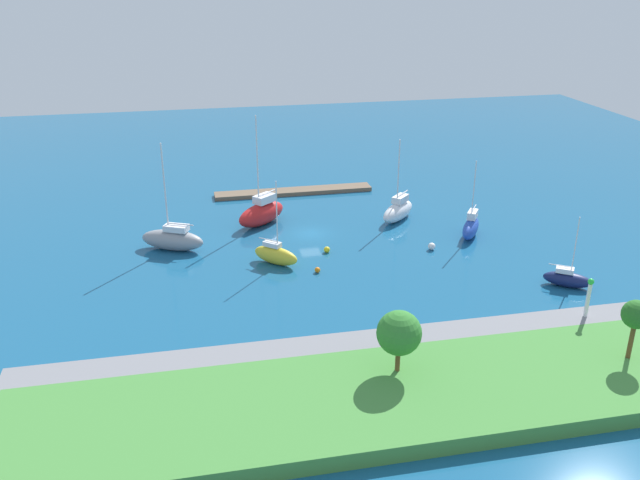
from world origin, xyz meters
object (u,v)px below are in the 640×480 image
Objects in this scene: sailboat_blue_far_south at (471,227)px; harbor_beacon at (589,295)px; sailboat_navy_lone_south at (567,279)px; sailboat_white_mid_basin at (398,210)px; sailboat_gray_center_basin at (173,239)px; mooring_buoy_orange at (317,270)px; pier_dock at (294,191)px; sailboat_red_near_pier at (262,213)px; park_tree_west at (636,315)px; park_tree_mideast at (399,333)px; mooring_buoy_yellow at (327,250)px; mooring_buoy_white at (432,246)px; sailboat_yellow_along_channel at (276,255)px.

harbor_beacon is at bearing 36.96° from sailboat_blue_far_south.
sailboat_white_mid_basin is at bearing 151.26° from sailboat_navy_lone_south.
mooring_buoy_orange is (-15.08, 9.49, -1.03)m from sailboat_gray_center_basin.
pier_dock is at bearing -104.23° from sailboat_blue_far_south.
sailboat_red_near_pier is at bearing -51.81° from sailboat_white_mid_basin.
park_tree_west is 18.88m from park_tree_mideast.
pier_dock is 36.92× the size of mooring_buoy_orange.
sailboat_red_near_pier reaches higher than sailboat_gray_center_basin.
sailboat_red_near_pier is at bearing -59.37° from mooring_buoy_yellow.
mooring_buoy_white is at bearing 117.35° from pier_dock.
mooring_buoy_orange is at bearing 13.34° from mooring_buoy_white.
park_tree_mideast is 36.93m from sailboat_white_mid_basin.
pier_dock is 27.53m from sailboat_blue_far_south.
sailboat_navy_lone_south is at bearing -111.10° from harbor_beacon.
sailboat_red_near_pier is at bearing -76.51° from sailboat_blue_far_south.
mooring_buoy_orange is at bearing -164.48° from sailboat_navy_lone_south.
park_tree_mideast is at bearing 89.64° from mooring_buoy_yellow.
harbor_beacon is at bearing 113.86° from pier_dock.
sailboat_red_near_pier is at bearing 62.14° from pier_dock.
mooring_buoy_orange is at bearing -38.02° from harbor_beacon.
park_tree_west reaches higher than harbor_beacon.
park_tree_mideast reaches higher than harbor_beacon.
sailboat_gray_center_basin is at bearing -10.92° from sailboat_red_near_pier.
sailboat_gray_center_basin is at bearing -35.70° from harbor_beacon.
sailboat_yellow_along_channel is 15.66× the size of mooring_buoy_orange.
harbor_beacon is 4.40× the size of mooring_buoy_white.
harbor_beacon is 7.10m from park_tree_west.
sailboat_white_mid_basin reaches higher than park_tree_west.
sailboat_white_mid_basin is 12.56× the size of mooring_buoy_white.
park_tree_west is at bearing 131.46° from mooring_buoy_orange.
mooring_buoy_yellow is at bearing 90.39° from pier_dock.
sailboat_yellow_along_channel reaches higher than harbor_beacon.
mooring_buoy_white is at bearing 49.25° from sailboat_white_mid_basin.
sailboat_yellow_along_channel is 11.29× the size of mooring_buoy_white.
mooring_buoy_white is at bearing -70.52° from harbor_beacon.
sailboat_yellow_along_channel is at bearing 175.35° from sailboat_gray_center_basin.
harbor_beacon is at bearing 109.48° from mooring_buoy_white.
sailboat_blue_far_south is (-24.22, 9.24, -0.30)m from sailboat_red_near_pier.
harbor_beacon is 9.12m from sailboat_navy_lone_south.
sailboat_yellow_along_channel is (6.03, 23.75, 0.83)m from pier_dock.
pier_dock is 48.54m from park_tree_mideast.
sailboat_white_mid_basin reaches higher than sailboat_blue_far_south.
sailboat_yellow_along_channel is at bearing -37.79° from mooring_buoy_orange.
sailboat_white_mid_basin is at bearing -75.35° from harbor_beacon.
mooring_buoy_white is at bearing 171.91° from mooring_buoy_yellow.
sailboat_red_near_pier is 1.46× the size of sailboat_yellow_along_channel.
park_tree_mideast is 5.99× the size of mooring_buoy_white.
sailboat_red_near_pier is 12.36m from sailboat_yellow_along_channel.
sailboat_navy_lone_south is at bearing 160.91° from mooring_buoy_orange.
park_tree_mideast is 33.32m from sailboat_blue_far_south.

